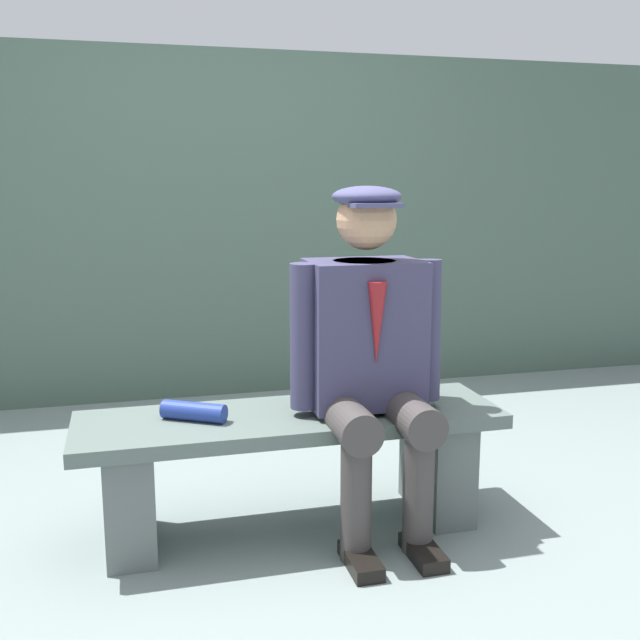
{
  "coord_description": "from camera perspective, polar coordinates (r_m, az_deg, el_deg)",
  "views": [
    {
      "loc": [
        0.57,
        2.61,
        1.32
      ],
      "look_at": [
        -0.11,
        0.0,
        0.81
      ],
      "focal_mm": 41.76,
      "sensor_mm": 36.0,
      "label": 1
    }
  ],
  "objects": [
    {
      "name": "stadium_wall",
      "position": [
        4.65,
        -7.66,
        7.1
      ],
      "size": [
        12.0,
        0.24,
        2.07
      ],
      "primitive_type": "cube",
      "color": "#43574B",
      "rests_on": "ground"
    },
    {
      "name": "ground_plane",
      "position": [
        2.98,
        -2.19,
        -15.61
      ],
      "size": [
        30.0,
        30.0,
        0.0
      ],
      "primitive_type": "plane",
      "color": "slate"
    },
    {
      "name": "seated_man",
      "position": [
        2.75,
        3.74,
        -2.01
      ],
      "size": [
        0.59,
        0.62,
        1.3
      ],
      "color": "#393655",
      "rests_on": "ground"
    },
    {
      "name": "bench",
      "position": [
        2.86,
        -2.23,
        -10.23
      ],
      "size": [
        1.59,
        0.47,
        0.46
      ],
      "color": "#515F59",
      "rests_on": "ground"
    },
    {
      "name": "rolled_magazine",
      "position": [
        2.75,
        -9.65,
        -6.92
      ],
      "size": [
        0.24,
        0.18,
        0.07
      ],
      "primitive_type": "cylinder",
      "rotation": [
        0.0,
        1.57,
        -0.54
      ],
      "color": "navy",
      "rests_on": "bench"
    }
  ]
}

